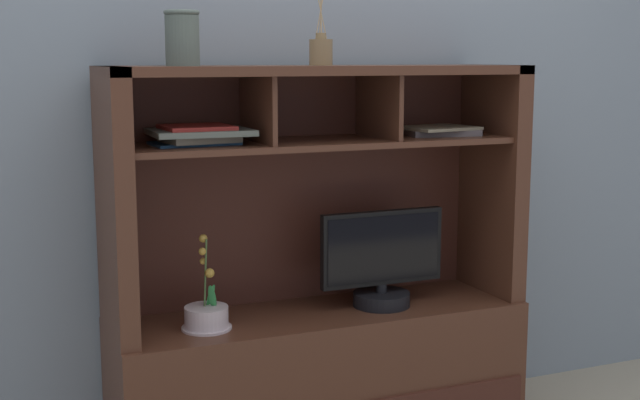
{
  "coord_description": "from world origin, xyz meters",
  "views": [
    {
      "loc": [
        -1.1,
        -2.6,
        1.32
      ],
      "look_at": [
        0.0,
        0.0,
        0.86
      ],
      "focal_mm": 48.5,
      "sensor_mm": 36.0,
      "label": 1
    }
  ],
  "objects_px": {
    "diffuser_bottle": "(321,51)",
    "potted_orchid": "(207,316)",
    "magazine_stack_centre": "(199,134)",
    "ceramic_vase": "(182,38)",
    "magazine_stack_left": "(438,131)",
    "tv_monitor": "(382,265)",
    "media_console": "(319,329)"
  },
  "relations": [
    {
      "from": "tv_monitor",
      "to": "potted_orchid",
      "type": "height_order",
      "value": "tv_monitor"
    },
    {
      "from": "magazine_stack_left",
      "to": "ceramic_vase",
      "type": "xyz_separation_m",
      "value": [
        -0.91,
        -0.03,
        0.31
      ]
    },
    {
      "from": "ceramic_vase",
      "to": "potted_orchid",
      "type": "bearing_deg",
      "value": -32.6
    },
    {
      "from": "potted_orchid",
      "to": "ceramic_vase",
      "type": "distance_m",
      "value": 0.86
    },
    {
      "from": "magazine_stack_left",
      "to": "diffuser_bottle",
      "type": "distance_m",
      "value": 0.53
    },
    {
      "from": "potted_orchid",
      "to": "media_console",
      "type": "bearing_deg",
      "value": 8.13
    },
    {
      "from": "magazine_stack_centre",
      "to": "ceramic_vase",
      "type": "xyz_separation_m",
      "value": [
        -0.05,
        -0.02,
        0.29
      ]
    },
    {
      "from": "ceramic_vase",
      "to": "magazine_stack_centre",
      "type": "bearing_deg",
      "value": 22.08
    },
    {
      "from": "media_console",
      "to": "potted_orchid",
      "type": "height_order",
      "value": "media_console"
    },
    {
      "from": "magazine_stack_centre",
      "to": "media_console",
      "type": "bearing_deg",
      "value": 1.14
    },
    {
      "from": "potted_orchid",
      "to": "diffuser_bottle",
      "type": "distance_m",
      "value": 0.92
    },
    {
      "from": "potted_orchid",
      "to": "ceramic_vase",
      "type": "bearing_deg",
      "value": 147.4
    },
    {
      "from": "potted_orchid",
      "to": "tv_monitor",
      "type": "bearing_deg",
      "value": 1.48
    },
    {
      "from": "potted_orchid",
      "to": "magazine_stack_left",
      "type": "distance_m",
      "value": 1.02
    },
    {
      "from": "media_console",
      "to": "magazine_stack_left",
      "type": "bearing_deg",
      "value": 0.01
    },
    {
      "from": "potted_orchid",
      "to": "magazine_stack_centre",
      "type": "bearing_deg",
      "value": 88.25
    },
    {
      "from": "media_console",
      "to": "diffuser_bottle",
      "type": "relative_size",
      "value": 5.83
    },
    {
      "from": "media_console",
      "to": "potted_orchid",
      "type": "relative_size",
      "value": 4.64
    },
    {
      "from": "tv_monitor",
      "to": "magazine_stack_left",
      "type": "height_order",
      "value": "magazine_stack_left"
    },
    {
      "from": "media_console",
      "to": "ceramic_vase",
      "type": "relative_size",
      "value": 8.5
    },
    {
      "from": "magazine_stack_left",
      "to": "magazine_stack_centre",
      "type": "relative_size",
      "value": 0.91
    },
    {
      "from": "media_console",
      "to": "magazine_stack_left",
      "type": "xyz_separation_m",
      "value": [
        0.45,
        0.0,
        0.66
      ]
    },
    {
      "from": "tv_monitor",
      "to": "magazine_stack_centre",
      "type": "relative_size",
      "value": 1.44
    },
    {
      "from": "tv_monitor",
      "to": "magazine_stack_centre",
      "type": "bearing_deg",
      "value": 176.86
    },
    {
      "from": "magazine_stack_centre",
      "to": "ceramic_vase",
      "type": "relative_size",
      "value": 1.87
    },
    {
      "from": "magazine_stack_centre",
      "to": "ceramic_vase",
      "type": "height_order",
      "value": "ceramic_vase"
    },
    {
      "from": "potted_orchid",
      "to": "ceramic_vase",
      "type": "xyz_separation_m",
      "value": [
        -0.05,
        0.03,
        0.86
      ]
    },
    {
      "from": "magazine_stack_left",
      "to": "diffuser_bottle",
      "type": "xyz_separation_m",
      "value": [
        -0.45,
        -0.02,
        0.27
      ]
    },
    {
      "from": "media_console",
      "to": "potted_orchid",
      "type": "distance_m",
      "value": 0.43
    },
    {
      "from": "magazine_stack_left",
      "to": "ceramic_vase",
      "type": "bearing_deg",
      "value": -178.22
    },
    {
      "from": "tv_monitor",
      "to": "magazine_stack_left",
      "type": "distance_m",
      "value": 0.51
    },
    {
      "from": "diffuser_bottle",
      "to": "potted_orchid",
      "type": "bearing_deg",
      "value": -174.08
    }
  ]
}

